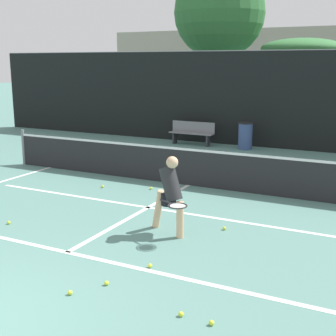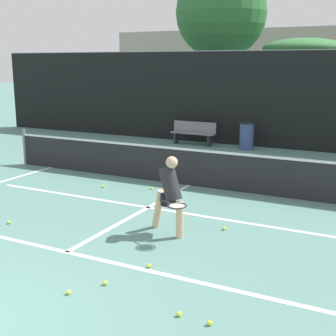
# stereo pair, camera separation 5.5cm
# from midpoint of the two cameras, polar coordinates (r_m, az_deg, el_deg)

# --- Properties ---
(court_baseline_near) EXTENTS (11.00, 0.10, 0.01)m
(court_baseline_near) POSITION_cam_midpoint_polar(r_m,az_deg,el_deg) (7.98, -12.07, -9.99)
(court_baseline_near) COLOR white
(court_baseline_near) RESTS_ON ground
(court_service_line) EXTENTS (8.25, 0.10, 0.01)m
(court_service_line) POSITION_cam_midpoint_polar(r_m,az_deg,el_deg) (10.09, -2.28, -4.82)
(court_service_line) COLOR white
(court_service_line) RESTS_ON ground
(court_center_mark) EXTENTS (0.10, 4.82, 0.01)m
(court_center_mark) POSITION_cam_midpoint_polar(r_m,az_deg,el_deg) (9.83, -3.17, -5.30)
(court_center_mark) COLOR white
(court_center_mark) RESTS_ON ground
(net) EXTENTS (11.09, 0.09, 1.07)m
(net) POSITION_cam_midpoint_polar(r_m,az_deg,el_deg) (11.77, 2.73, 0.30)
(net) COLOR slate
(net) RESTS_ON ground
(fence_back) EXTENTS (24.00, 0.06, 3.47)m
(fence_back) POSITION_cam_midpoint_polar(r_m,az_deg,el_deg) (17.39, 11.37, 8.18)
(fence_back) COLOR black
(fence_back) RESTS_ON ground
(player_practicing) EXTENTS (1.04, 0.88, 1.45)m
(player_practicing) POSITION_cam_midpoint_polar(r_m,az_deg,el_deg) (8.36, 0.39, -2.94)
(player_practicing) COLOR #DBAD84
(player_practicing) RESTS_ON ground
(tennis_ball_scattered_0) EXTENTS (0.07, 0.07, 0.07)m
(tennis_ball_scattered_0) POSITION_cam_midpoint_polar(r_m,az_deg,el_deg) (5.86, 5.36, -18.29)
(tennis_ball_scattered_0) COLOR #D1E033
(tennis_ball_scattered_0) RESTS_ON ground
(tennis_ball_scattered_2) EXTENTS (0.07, 0.07, 0.07)m
(tennis_ball_scattered_2) POSITION_cam_midpoint_polar(r_m,az_deg,el_deg) (7.26, -2.11, -11.81)
(tennis_ball_scattered_2) COLOR #D1E033
(tennis_ball_scattered_2) RESTS_ON ground
(tennis_ball_scattered_3) EXTENTS (0.07, 0.07, 0.07)m
(tennis_ball_scattered_3) POSITION_cam_midpoint_polar(r_m,az_deg,el_deg) (8.83, 7.02, -7.32)
(tennis_ball_scattered_3) COLOR #D1E033
(tennis_ball_scattered_3) RESTS_ON ground
(tennis_ball_scattered_4) EXTENTS (0.07, 0.07, 0.07)m
(tennis_ball_scattered_4) POSITION_cam_midpoint_polar(r_m,az_deg,el_deg) (11.75, -7.78, -2.23)
(tennis_ball_scattered_4) COLOR #D1E033
(tennis_ball_scattered_4) RESTS_ON ground
(tennis_ball_scattered_5) EXTENTS (0.07, 0.07, 0.07)m
(tennis_ball_scattered_5) POSITION_cam_midpoint_polar(r_m,az_deg,el_deg) (9.58, -18.67, -6.28)
(tennis_ball_scattered_5) COLOR #D1E033
(tennis_ball_scattered_5) RESTS_ON ground
(tennis_ball_scattered_6) EXTENTS (0.07, 0.07, 0.07)m
(tennis_ball_scattered_6) POSITION_cam_midpoint_polar(r_m,az_deg,el_deg) (6.79, -7.43, -13.72)
(tennis_ball_scattered_6) COLOR #D1E033
(tennis_ball_scattered_6) RESTS_ON ground
(tennis_ball_scattered_7) EXTENTS (0.07, 0.07, 0.07)m
(tennis_ball_scattered_7) POSITION_cam_midpoint_polar(r_m,az_deg,el_deg) (6.01, 1.62, -17.38)
(tennis_ball_scattered_7) COLOR #D1E033
(tennis_ball_scattered_7) RESTS_ON ground
(tennis_ball_scattered_9) EXTENTS (0.07, 0.07, 0.07)m
(tennis_ball_scattered_9) POSITION_cam_midpoint_polar(r_m,az_deg,el_deg) (11.48, -1.89, -2.47)
(tennis_ball_scattered_9) COLOR #D1E033
(tennis_ball_scattered_9) RESTS_ON ground
(tennis_ball_scattered_10) EXTENTS (0.07, 0.07, 0.07)m
(tennis_ball_scattered_10) POSITION_cam_midpoint_polar(r_m,az_deg,el_deg) (6.63, -11.78, -14.62)
(tennis_ball_scattered_10) COLOR #D1E033
(tennis_ball_scattered_10) RESTS_ON ground
(courtside_bench) EXTENTS (1.75, 0.42, 0.86)m
(courtside_bench) POSITION_cam_midpoint_polar(r_m,az_deg,el_deg) (17.69, 3.20, 4.38)
(courtside_bench) COLOR slate
(courtside_bench) RESTS_ON ground
(trash_bin) EXTENTS (0.52, 0.52, 0.96)m
(trash_bin) POSITION_cam_midpoint_polar(r_m,az_deg,el_deg) (16.94, 9.65, 3.87)
(trash_bin) COLOR #384C7F
(trash_bin) RESTS_ON ground
(floodlight_mast) EXTENTS (1.10, 0.24, 7.97)m
(floodlight_mast) POSITION_cam_midpoint_polar(r_m,az_deg,el_deg) (23.38, 4.77, 17.81)
(floodlight_mast) COLOR slate
(floodlight_mast) RESTS_ON ground
(tree_west) EXTENTS (4.18, 4.18, 7.36)m
(tree_west) POSITION_cam_midpoint_polar(r_m,az_deg,el_deg) (22.76, 6.56, 18.26)
(tree_west) COLOR brown
(tree_west) RESTS_ON ground
(tree_mid) EXTENTS (3.62, 3.62, 4.09)m
(tree_mid) POSITION_cam_midpoint_polar(r_m,az_deg,el_deg) (22.08, 16.32, 13.71)
(tree_mid) COLOR brown
(tree_mid) RESTS_ON ground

